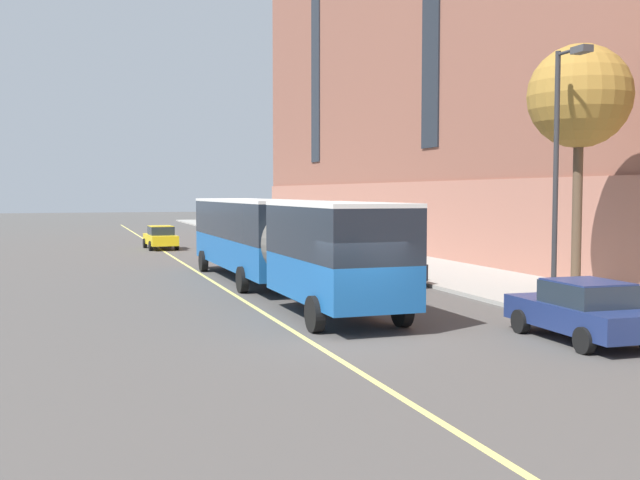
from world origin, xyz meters
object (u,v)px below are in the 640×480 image
at_px(city_bus, 275,238).
at_px(parked_car_navy_2, 583,311).
at_px(parked_car_silver_3, 254,235).
at_px(taxi_cab, 161,237).
at_px(fire_hydrant, 315,247).
at_px(parked_car_black_1, 383,264).
at_px(street_lamp, 560,155).
at_px(street_tree_mid_block, 579,98).

bearing_deg(city_bus, parked_car_navy_2, -67.68).
bearing_deg(parked_car_silver_3, taxi_cab, -175.07).
distance_m(parked_car_navy_2, taxi_cab, 35.56).
bearing_deg(parked_car_navy_2, fire_hydrant, 86.35).
bearing_deg(parked_car_black_1, city_bus, -168.31).
bearing_deg(parked_car_navy_2, street_lamp, 62.54).
xyz_separation_m(parked_car_black_1, taxi_cab, (-6.59, 22.12, -0.00)).
distance_m(street_tree_mid_block, street_lamp, 3.25).
relative_size(taxi_cab, fire_hydrant, 6.28).
bearing_deg(taxi_cab, street_tree_mid_block, -70.93).
height_order(parked_car_navy_2, fire_hydrant, parked_car_navy_2).
relative_size(parked_car_black_1, taxi_cab, 1.06).
xyz_separation_m(parked_car_black_1, street_lamp, (1.76, -9.33, 4.11)).
height_order(city_bus, taxi_cab, city_bus).
bearing_deg(parked_car_black_1, parked_car_navy_2, -90.31).
relative_size(street_tree_mid_block, street_lamp, 1.08).
xyz_separation_m(parked_car_black_1, fire_hydrant, (1.66, 14.18, -0.29)).
relative_size(city_bus, fire_hydrant, 27.73).
xyz_separation_m(parked_car_silver_3, taxi_cab, (-6.57, -0.57, -0.00)).
bearing_deg(taxi_cab, parked_car_black_1, -73.41).
xyz_separation_m(city_bus, fire_hydrant, (6.58, 15.20, -1.54)).
relative_size(parked_car_black_1, fire_hydrant, 6.64).
bearing_deg(parked_car_silver_3, street_lamp, -86.83).
bearing_deg(fire_hydrant, parked_car_navy_2, -93.65).
distance_m(city_bus, taxi_cab, 23.23).
bearing_deg(street_lamp, parked_car_navy_2, -117.46).
height_order(city_bus, street_lamp, street_lamp).
bearing_deg(parked_car_black_1, street_tree_mid_block, -64.15).
bearing_deg(street_tree_mid_block, city_bus, 142.50).
distance_m(taxi_cab, fire_hydrant, 11.45).
height_order(taxi_cab, street_lamp, street_lamp).
height_order(parked_car_black_1, parked_car_silver_3, same).
xyz_separation_m(city_bus, parked_car_silver_3, (4.90, 23.70, -1.25)).
bearing_deg(street_lamp, parked_car_silver_3, 93.17).
height_order(parked_car_navy_2, taxi_cab, same).
relative_size(parked_car_silver_3, street_tree_mid_block, 0.57).
distance_m(parked_car_black_1, fire_hydrant, 14.28).
bearing_deg(city_bus, taxi_cab, 94.12).
bearing_deg(taxi_cab, city_bus, -85.88).
xyz_separation_m(parked_car_black_1, street_tree_mid_block, (3.70, -7.63, 6.10)).
height_order(parked_car_silver_3, street_lamp, street_lamp).
relative_size(parked_car_silver_3, street_lamp, 0.61).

